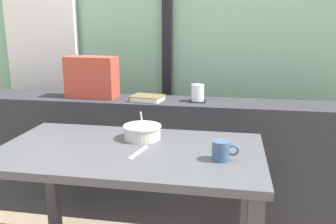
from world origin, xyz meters
TOP-DOWN VIEW (x-y plane):
  - outdoor_backdrop at (0.00, 1.08)m, footprint 4.80×0.08m
  - curtain_left_panel at (-0.98, 0.98)m, footprint 0.56×0.06m
  - window_divider_post at (-0.02, 1.01)m, footprint 0.07×0.05m
  - dark_console_ledge at (0.00, 0.55)m, footprint 2.80×0.30m
  - breakfast_table at (-0.00, -0.08)m, footprint 1.22×0.67m
  - coaster_square at (0.25, 0.54)m, footprint 0.10×0.10m
  - juice_glass at (0.25, 0.54)m, footprint 0.08×0.08m
  - closed_book at (-0.05, 0.51)m, footprint 0.21×0.17m
  - throw_pillow at (-0.42, 0.55)m, footprint 0.33×0.16m
  - soup_bowl at (0.02, 0.07)m, footprint 0.19×0.19m
  - fork_utensil at (0.06, -0.13)m, footprint 0.05×0.17m
  - ceramic_mug at (0.42, -0.15)m, footprint 0.11×0.08m

SIDE VIEW (x-z plane):
  - dark_console_ledge at x=0.00m, z-range 0.00..0.78m
  - breakfast_table at x=0.00m, z-range 0.24..0.93m
  - fork_utensil at x=0.06m, z-range 0.69..0.69m
  - soup_bowl at x=0.02m, z-range 0.65..0.79m
  - ceramic_mug at x=0.42m, z-range 0.69..0.77m
  - coaster_square at x=0.25m, z-range 0.78..0.79m
  - closed_book at x=-0.05m, z-range 0.78..0.82m
  - juice_glass at x=0.25m, z-range 0.78..0.88m
  - throw_pillow at x=-0.42m, z-range 0.78..1.04m
  - curtain_left_panel at x=-0.98m, z-range 0.00..2.50m
  - window_divider_post at x=-0.02m, z-range 0.00..2.60m
  - outdoor_backdrop at x=0.00m, z-range 0.00..2.80m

